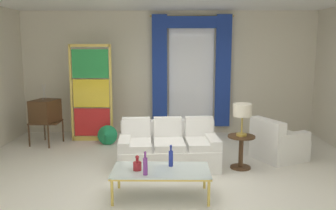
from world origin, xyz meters
name	(u,v)px	position (x,y,z in m)	size (l,w,h in m)	color
ground_plane	(167,175)	(0.00, 0.00, 0.00)	(16.00, 16.00, 0.00)	silver
wall_rear	(168,73)	(0.00, 3.06, 1.50)	(8.00, 0.12, 3.00)	beige
curtained_window	(191,64)	(0.56, 2.89, 1.74)	(2.00, 0.17, 2.70)	white
couch_white_long	(168,149)	(0.02, 0.50, 0.30)	(1.82, 1.05, 0.86)	white
coffee_table	(161,172)	(-0.08, -0.86, 0.38)	(1.39, 0.69, 0.41)	silver
bottle_blue_decanter	(171,158)	(0.06, -0.72, 0.54)	(0.06, 0.06, 0.32)	navy
bottle_crystal_tall	(145,165)	(-0.29, -1.08, 0.55)	(0.06, 0.06, 0.33)	#753384
bottle_amber_squat	(137,165)	(-0.41, -0.90, 0.48)	(0.12, 0.12, 0.22)	maroon
vintage_tv	(45,112)	(-2.70, 1.90, 0.73)	(0.64, 0.70, 1.35)	#472D19
armchair_white	(277,145)	(2.10, 0.87, 0.29)	(1.08, 1.08, 0.80)	white
stained_glass_divider	(91,95)	(-1.74, 2.20, 1.06)	(0.95, 0.05, 2.20)	gold
peacock_figurine	(107,136)	(-1.35, 1.79, 0.22)	(0.44, 0.60, 0.50)	beige
round_side_table	(241,149)	(1.31, 0.35, 0.36)	(0.48, 0.48, 0.59)	#472D19
table_lamp_brass	(242,111)	(1.31, 0.35, 1.03)	(0.32, 0.32, 0.57)	#B29338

